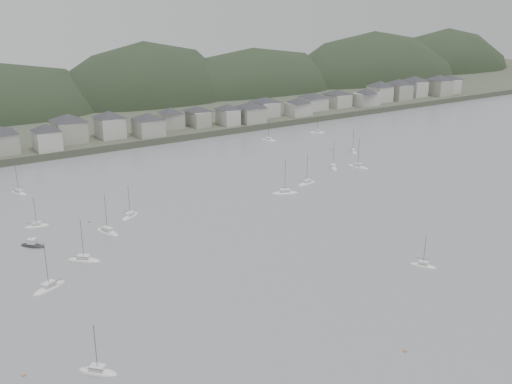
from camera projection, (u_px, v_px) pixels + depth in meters
ground at (453, 312)px, 125.90m from camera, size 900.00×900.00×0.00m
far_shore_land at (53, 104)px, 358.54m from camera, size 900.00×250.00×3.00m
forested_ridge at (77, 131)px, 344.86m from camera, size 851.55×103.94×102.57m
waterfront_town at (220, 112)px, 294.68m from camera, size 451.48×28.46×12.92m
moored_fleet at (238, 219)px, 177.87m from camera, size 250.43×176.91×12.52m
motor_launch_far at (33, 245)px, 158.57m from camera, size 6.57×6.94×3.70m
mooring_buoys at (284, 248)px, 156.91m from camera, size 151.47×127.76×0.70m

